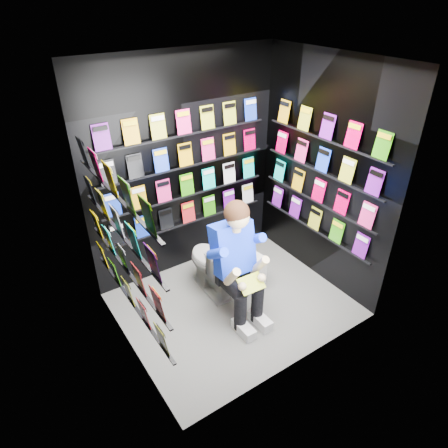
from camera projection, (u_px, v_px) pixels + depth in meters
floor at (233, 304)px, 4.54m from camera, size 2.40×2.40×0.00m
ceiling at (237, 61)px, 3.20m from camera, size 2.40×2.40×0.00m
wall_back at (185, 169)px, 4.58m from camera, size 2.40×0.04×2.60m
wall_front at (307, 253)px, 3.16m from camera, size 2.40×0.04×2.60m
wall_left at (116, 241)px, 3.30m from camera, size 0.04×2.00×2.60m
wall_right at (323, 175)px, 4.44m from camera, size 0.04×2.00×2.60m
comics_back at (186, 170)px, 4.56m from camera, size 2.10×0.06×1.37m
comics_left at (120, 240)px, 3.31m from camera, size 0.06×1.70×1.37m
comics_right at (321, 175)px, 4.43m from camera, size 0.06×1.70×1.37m
toilet at (212, 264)px, 4.59m from camera, size 0.46×0.77×0.73m
longbox at (247, 268)px, 4.85m from camera, size 0.31×0.48×0.33m
longbox_lid at (247, 256)px, 4.75m from camera, size 0.34×0.50×0.03m
reader at (231, 248)px, 4.09m from camera, size 0.61×0.86×1.53m
held_comic at (251, 283)px, 3.96m from camera, size 0.27×0.17×0.11m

